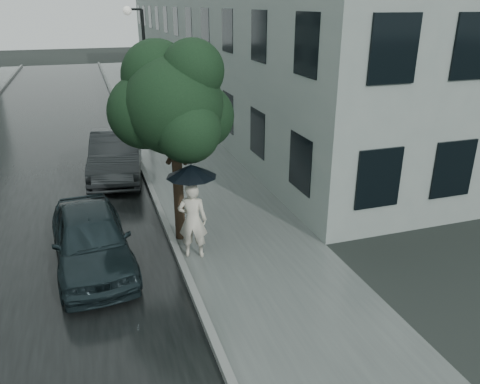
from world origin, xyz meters
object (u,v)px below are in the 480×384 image
object	(u,v)px
car_near	(91,239)
car_far	(116,155)
pedestrian	(193,220)
street_tree	(173,104)
lamp_post	(142,71)

from	to	relation	value
car_near	car_far	distance (m)	6.06
pedestrian	car_near	xyz separation A→B (m)	(-2.25, 0.25, -0.23)
street_tree	car_near	world-z (taller)	street_tree
street_tree	lamp_post	size ratio (longest dim) A/B	0.89
car_near	lamp_post	bearing A→B (deg)	70.30
pedestrian	street_tree	xyz separation A→B (m)	(-0.11, 1.09, 2.48)
pedestrian	car_far	xyz separation A→B (m)	(-1.24, 6.23, -0.16)
car_near	pedestrian	bearing A→B (deg)	-10.66
lamp_post	car_near	xyz separation A→B (m)	(-2.45, -8.87, -2.41)
street_tree	lamp_post	bearing A→B (deg)	87.77
pedestrian	car_far	distance (m)	6.35
pedestrian	car_far	world-z (taller)	pedestrian
car_near	car_far	world-z (taller)	car_far
street_tree	car_far	size ratio (longest dim) A/B	1.07
street_tree	car_far	bearing A→B (deg)	102.34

